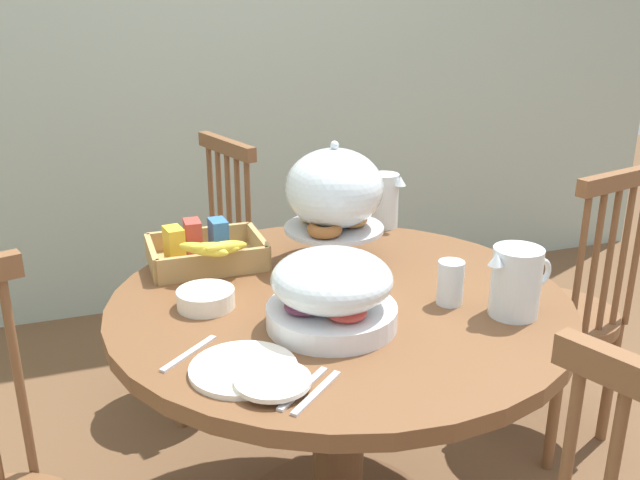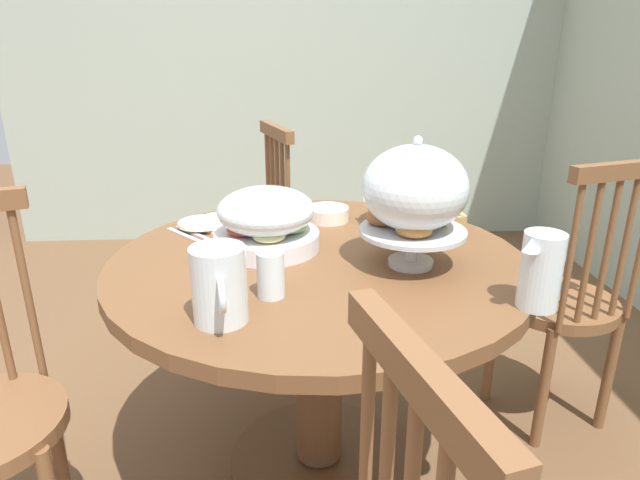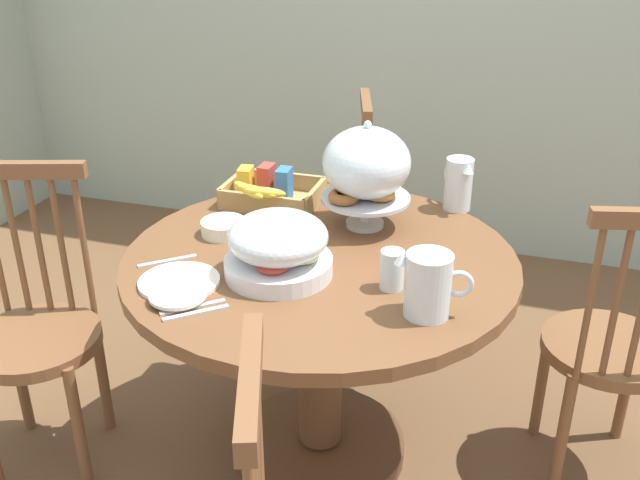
% 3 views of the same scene
% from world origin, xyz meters
% --- Properties ---
extents(wall_left, '(0.06, 4.32, 2.60)m').
position_xyz_m(wall_left, '(-2.43, 0.36, 1.30)').
color(wall_left, '#9EAD9E').
rests_on(wall_left, ground_plane).
extents(dining_table, '(1.15, 1.15, 0.74)m').
position_xyz_m(dining_table, '(-0.13, 0.09, 0.52)').
color(dining_table, brown).
rests_on(dining_table, ground_plane).
extents(windsor_chair_by_cabinet, '(0.42, 0.42, 0.97)m').
position_xyz_m(windsor_chair_by_cabinet, '(-0.35, 0.94, 0.45)').
color(windsor_chair_by_cabinet, brown).
rests_on(windsor_chair_by_cabinet, ground_plane).
extents(windsor_chair_facing_door, '(0.43, 0.43, 0.97)m').
position_xyz_m(windsor_chair_facing_door, '(-0.97, -0.16, 0.45)').
color(windsor_chair_facing_door, brown).
rests_on(windsor_chair_facing_door, ground_plane).
extents(pastry_stand_with_dome, '(0.28, 0.28, 0.34)m').
position_xyz_m(pastry_stand_with_dome, '(-0.06, 0.33, 0.94)').
color(pastry_stand_with_dome, silver).
rests_on(pastry_stand_with_dome, dining_table).
extents(fruit_platter_covered, '(0.30, 0.30, 0.18)m').
position_xyz_m(fruit_platter_covered, '(-0.20, -0.06, 0.83)').
color(fruit_platter_covered, silver).
rests_on(fruit_platter_covered, dining_table).
extents(orange_juice_pitcher, '(0.20, 0.12, 0.17)m').
position_xyz_m(orange_juice_pitcher, '(0.22, -0.14, 0.82)').
color(orange_juice_pitcher, silver).
rests_on(orange_juice_pitcher, dining_table).
extents(milk_pitcher, '(0.12, 0.15, 0.18)m').
position_xyz_m(milk_pitcher, '(0.20, 0.56, 0.82)').
color(milk_pitcher, silver).
rests_on(milk_pitcher, dining_table).
extents(cereal_basket, '(0.32, 0.30, 0.12)m').
position_xyz_m(cereal_basket, '(-0.41, 0.41, 0.78)').
color(cereal_basket, tan).
rests_on(cereal_basket, dining_table).
extents(china_plate_large, '(0.22, 0.22, 0.01)m').
position_xyz_m(china_plate_large, '(-0.44, -0.19, 0.75)').
color(china_plate_large, white).
rests_on(china_plate_large, dining_table).
extents(china_plate_small, '(0.15, 0.15, 0.01)m').
position_xyz_m(china_plate_small, '(-0.40, -0.27, 0.76)').
color(china_plate_small, white).
rests_on(china_plate_small, china_plate_large).
extents(cereal_bowl, '(0.14, 0.14, 0.04)m').
position_xyz_m(cereal_bowl, '(-0.46, 0.14, 0.76)').
color(cereal_bowl, white).
rests_on(cereal_bowl, dining_table).
extents(drinking_glass, '(0.06, 0.06, 0.11)m').
position_xyz_m(drinking_glass, '(0.11, -0.04, 0.80)').
color(drinking_glass, silver).
rests_on(drinking_glass, dining_table).
extents(table_knife, '(0.14, 0.12, 0.01)m').
position_xyz_m(table_knife, '(-0.35, -0.29, 0.74)').
color(table_knife, silver).
rests_on(table_knife, dining_table).
extents(dinner_fork, '(0.14, 0.12, 0.01)m').
position_xyz_m(dinner_fork, '(-0.33, -0.32, 0.74)').
color(dinner_fork, silver).
rests_on(dinner_fork, dining_table).
extents(soup_spoon, '(0.14, 0.12, 0.01)m').
position_xyz_m(soup_spoon, '(-0.54, -0.08, 0.74)').
color(soup_spoon, silver).
rests_on(soup_spoon, dining_table).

